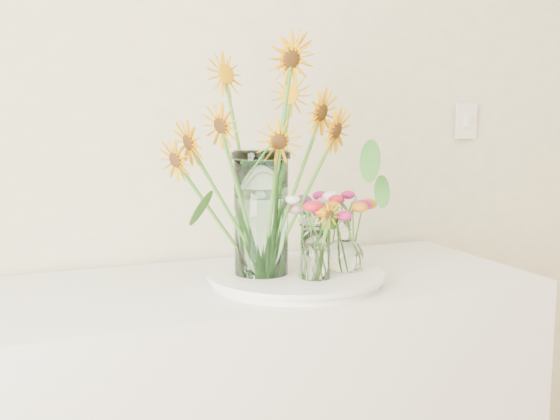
{
  "coord_description": "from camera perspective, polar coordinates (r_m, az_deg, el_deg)",
  "views": [
    {
      "loc": [
        -0.96,
        0.26,
        1.35
      ],
      "look_at": [
        -0.31,
        1.85,
        1.09
      ],
      "focal_mm": 45.0,
      "sensor_mm": 36.0,
      "label": 1
    }
  ],
  "objects": [
    {
      "name": "mason_jar",
      "position": [
        1.75,
        -1.54,
        -0.28
      ],
      "size": [
        0.17,
        0.17,
        0.32
      ],
      "primitive_type": "cylinder",
      "rotation": [
        0.0,
        0.0,
        -0.34
      ],
      "color": "#AADDCD",
      "rests_on": "tray"
    },
    {
      "name": "sunflower_bouquet",
      "position": [
        1.74,
        -1.56,
        4.6
      ],
      "size": [
        1.13,
        1.13,
        0.62
      ],
      "primitive_type": null,
      "rotation": [
        0.0,
        0.0,
        -0.34
      ],
      "color": "orange",
      "rests_on": "tray"
    },
    {
      "name": "wildflower_posy_b",
      "position": [
        1.8,
        5.27,
        -1.41
      ],
      "size": [
        0.2,
        0.2,
        0.23
      ],
      "primitive_type": null,
      "color": "orange",
      "rests_on": "tray"
    },
    {
      "name": "small_vase_a",
      "position": [
        1.72,
        2.89,
        -3.68
      ],
      "size": [
        0.07,
        0.07,
        0.13
      ],
      "primitive_type": "cylinder",
      "rotation": [
        0.0,
        0.0,
        0.01
      ],
      "color": "white",
      "rests_on": "tray"
    },
    {
      "name": "small_vase_b",
      "position": [
        1.81,
        5.25,
        -2.81
      ],
      "size": [
        0.12,
        0.12,
        0.14
      ],
      "primitive_type": null,
      "rotation": [
        0.0,
        0.0,
        0.29
      ],
      "color": "white",
      "rests_on": "tray"
    },
    {
      "name": "small_vase_c",
      "position": [
        1.91,
        2.73,
        -2.82
      ],
      "size": [
        0.07,
        0.07,
        0.1
      ],
      "primitive_type": "cylinder",
      "rotation": [
        0.0,
        0.0,
        -0.19
      ],
      "color": "white",
      "rests_on": "tray"
    },
    {
      "name": "wildflower_posy_a",
      "position": [
        1.71,
        2.9,
        -2.21
      ],
      "size": [
        0.19,
        0.19,
        0.22
      ],
      "primitive_type": null,
      "color": "orange",
      "rests_on": "tray"
    },
    {
      "name": "wildflower_posy_c",
      "position": [
        1.9,
        2.74,
        -1.49
      ],
      "size": [
        0.18,
        0.18,
        0.19
      ],
      "primitive_type": null,
      "color": "orange",
      "rests_on": "tray"
    },
    {
      "name": "tray",
      "position": [
        1.8,
        1.28,
        -5.62
      ],
      "size": [
        0.43,
        0.43,
        0.02
      ],
      "primitive_type": "cylinder",
      "color": "white",
      "rests_on": "counter"
    }
  ]
}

